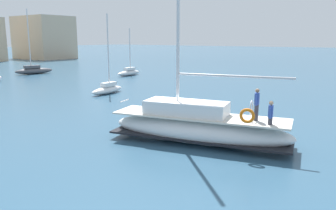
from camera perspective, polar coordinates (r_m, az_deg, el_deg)
ground_plane at (r=19.38m, az=2.56°, el=-5.03°), size 400.00×400.00×0.00m
main_sailboat at (r=17.75m, az=5.01°, el=-3.57°), size 4.57×9.89×11.78m
moored_sloop_near at (r=55.94m, az=-21.68°, el=5.52°), size 5.87×2.51×9.63m
moored_cutter_right at (r=50.14m, az=-6.60°, el=5.54°), size 4.89×1.47×6.79m
moored_ketch_distant at (r=34.05m, az=-10.16°, el=2.78°), size 4.48×1.52×7.74m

